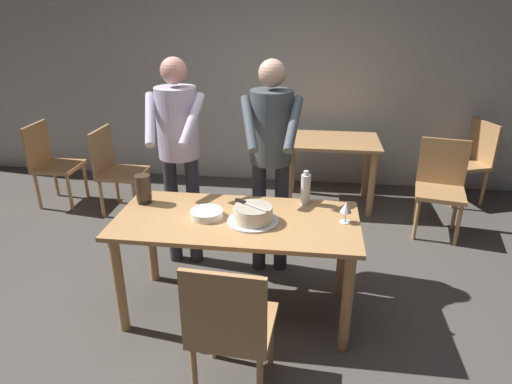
% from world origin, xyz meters
% --- Properties ---
extents(ground_plane, '(14.00, 14.00, 0.00)m').
position_xyz_m(ground_plane, '(0.00, 0.00, 0.00)').
color(ground_plane, '#4C4742').
extents(back_wall, '(10.00, 0.12, 2.70)m').
position_xyz_m(back_wall, '(0.00, 2.70, 1.35)').
color(back_wall, '#BCB7AD').
rests_on(back_wall, ground_plane).
extents(main_dining_table, '(1.63, 0.76, 0.75)m').
position_xyz_m(main_dining_table, '(0.00, 0.00, 0.63)').
color(main_dining_table, tan).
rests_on(main_dining_table, ground_plane).
extents(cake_on_platter, '(0.34, 0.34, 0.11)m').
position_xyz_m(cake_on_platter, '(0.12, -0.03, 0.80)').
color(cake_on_platter, silver).
rests_on(cake_on_platter, main_dining_table).
extents(cake_knife, '(0.24, 0.17, 0.02)m').
position_xyz_m(cake_knife, '(0.06, 0.00, 0.87)').
color(cake_knife, silver).
rests_on(cake_knife, cake_on_platter).
extents(plate_stack, '(0.22, 0.22, 0.05)m').
position_xyz_m(plate_stack, '(-0.20, -0.01, 0.78)').
color(plate_stack, white).
rests_on(plate_stack, main_dining_table).
extents(wine_glass_near, '(0.08, 0.08, 0.14)m').
position_xyz_m(wine_glass_near, '(0.72, 0.04, 0.85)').
color(wine_glass_near, silver).
rests_on(wine_glass_near, main_dining_table).
extents(water_bottle, '(0.07, 0.07, 0.25)m').
position_xyz_m(water_bottle, '(0.45, 0.30, 0.86)').
color(water_bottle, silver).
rests_on(water_bottle, main_dining_table).
extents(hurricane_lamp, '(0.11, 0.11, 0.21)m').
position_xyz_m(hurricane_lamp, '(-0.70, 0.17, 0.86)').
color(hurricane_lamp, black).
rests_on(hurricane_lamp, main_dining_table).
extents(person_cutting_cake, '(0.47, 0.56, 1.72)m').
position_xyz_m(person_cutting_cake, '(0.17, 0.59, 1.08)').
color(person_cutting_cake, '#2D2D38').
rests_on(person_cutting_cake, ground_plane).
extents(person_standing_beside, '(0.47, 0.56, 1.72)m').
position_xyz_m(person_standing_beside, '(-0.57, 0.62, 1.08)').
color(person_standing_beside, '#2D2D38').
rests_on(person_standing_beside, ground_plane).
extents(chair_near_side, '(0.47, 0.47, 0.90)m').
position_xyz_m(chair_near_side, '(0.09, -0.76, 0.49)').
color(chair_near_side, tan).
rests_on(chair_near_side, ground_plane).
extents(background_table, '(1.00, 0.70, 0.74)m').
position_xyz_m(background_table, '(0.68, 2.00, 0.58)').
color(background_table, tan).
rests_on(background_table, ground_plane).
extents(background_chair_0, '(0.45, 0.45, 0.90)m').
position_xyz_m(background_chair_0, '(-2.33, 1.62, 0.49)').
color(background_chair_0, tan).
rests_on(background_chair_0, ground_plane).
extents(background_chair_1, '(0.52, 0.52, 0.90)m').
position_xyz_m(background_chair_1, '(1.71, 1.48, 0.49)').
color(background_chair_1, tan).
rests_on(background_chair_1, ground_plane).
extents(background_chair_2, '(0.57, 0.57, 0.90)m').
position_xyz_m(background_chair_2, '(2.21, 2.30, 0.49)').
color(background_chair_2, tan).
rests_on(background_chair_2, ground_plane).
extents(background_chair_3, '(0.45, 0.45, 0.90)m').
position_xyz_m(background_chair_3, '(-1.55, 1.52, 0.49)').
color(background_chair_3, tan).
rests_on(background_chair_3, ground_plane).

